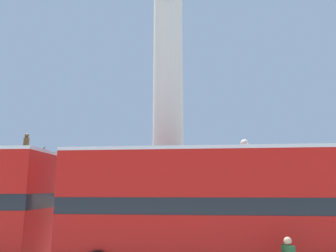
% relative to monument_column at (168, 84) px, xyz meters
% --- Properties ---
extents(ground_plane, '(200.00, 200.00, 0.00)m').
position_rel_monument_column_xyz_m(ground_plane, '(0.00, 0.00, -8.89)').
color(ground_plane, '#9E9B93').
extents(monument_column, '(4.49, 4.49, 24.24)m').
position_rel_monument_column_xyz_m(monument_column, '(0.00, 0.00, 0.00)').
color(monument_column, beige).
rests_on(monument_column, ground_plane).
extents(bus_b, '(10.54, 3.28, 4.34)m').
position_rel_monument_column_xyz_m(bus_b, '(1.75, -6.19, -6.50)').
color(bus_b, '#B7140F').
rests_on(bus_b, ground_plane).
extents(equestrian_statue, '(3.56, 2.71, 6.49)m').
position_rel_monument_column_xyz_m(equestrian_statue, '(-9.29, 2.59, -6.95)').
color(equestrian_statue, beige).
rests_on(equestrian_statue, ground_plane).
extents(street_lamp, '(0.38, 0.38, 5.31)m').
position_rel_monument_column_xyz_m(street_lamp, '(3.81, -2.17, -6.11)').
color(street_lamp, black).
rests_on(street_lamp, ground_plane).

